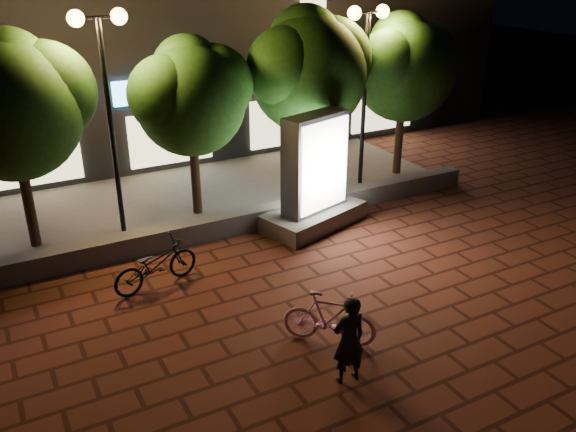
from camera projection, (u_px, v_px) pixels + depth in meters
ground at (274, 323)px, 11.22m from camera, size 80.00×80.00×0.00m
retaining_wall at (198, 230)px, 14.34m from camera, size 16.00×0.45×0.50m
sidewalk at (167, 203)px, 16.43m from camera, size 16.00×5.00×0.08m
tree_left at (12, 101)px, 12.72m from camera, size 3.60×3.00×4.89m
tree_mid at (191, 93)px, 14.54m from camera, size 3.24×2.70×4.50m
tree_right at (309, 66)px, 15.83m from camera, size 3.72×3.10×5.07m
tree_far_right at (405, 64)px, 17.29m from camera, size 3.48×2.90×4.76m
street_lamp_left at (104, 68)px, 13.11m from camera, size 1.26×0.36×5.18m
street_lamp_right at (367, 51)px, 16.19m from camera, size 1.26×0.36×4.98m
ad_kiosk at (314, 182)px, 14.75m from camera, size 2.92×2.04×2.87m
scooter_pink at (329, 318)px, 10.47m from camera, size 1.54×1.47×1.00m
rider at (349, 340)px, 9.43m from camera, size 0.58×0.40×1.55m
scooter_parked at (156, 265)px, 12.26m from camera, size 1.99×1.07×0.99m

